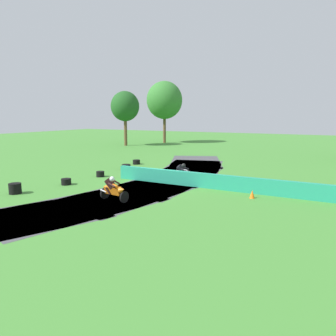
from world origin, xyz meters
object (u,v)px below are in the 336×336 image
tire_stack_near (15,188)px  tire_stack_mid_b (100,174)px  motorcycle_lead_orange (114,189)px  traffic_cone (252,194)px  motorcycle_chase_white (184,174)px  tire_stack_extra_a (136,162)px  tire_stack_mid_a (66,182)px  tire_stack_far (126,167)px

tire_stack_near → tire_stack_mid_b: (1.00, 6.22, -0.10)m
motorcycle_lead_orange → tire_stack_near: bearing=-167.5°
traffic_cone → tire_stack_near: bearing=-156.5°
motorcycle_lead_orange → tire_stack_near: motorcycle_lead_orange is taller
motorcycle_chase_white → tire_stack_extra_a: size_ratio=2.55×
tire_stack_mid_b → tire_stack_mid_a: bearing=-93.4°
tire_stack_mid_a → tire_stack_far: same height
motorcycle_lead_orange → tire_stack_far: bearing=121.6°
motorcycle_chase_white → tire_stack_mid_b: (-6.24, -0.87, -0.43)m
tire_stack_mid_a → motorcycle_lead_orange: bearing=-19.0°
motorcycle_chase_white → tire_stack_far: 7.05m
tire_stack_near → tire_stack_mid_b: bearing=80.9°
tire_stack_near → tire_stack_far: (0.75, 9.81, -0.10)m
motorcycle_lead_orange → tire_stack_far: (-5.22, 8.49, -0.44)m
tire_stack_mid_a → motorcycle_chase_white: bearing=31.9°
motorcycle_lead_orange → traffic_cone: motorcycle_lead_orange is taller
traffic_cone → tire_stack_far: bearing=158.4°
tire_stack_mid_a → tire_stack_extra_a: (-0.79, 9.35, 0.00)m
tire_stack_extra_a → traffic_cone: traffic_cone is taller
tire_stack_extra_a → traffic_cone: 14.09m
motorcycle_chase_white → tire_stack_extra_a: bearing=143.5°
motorcycle_lead_orange → tire_stack_mid_a: size_ratio=2.74×
tire_stack_mid_a → tire_stack_mid_b: same height
motorcycle_lead_orange → motorcycle_chase_white: 5.91m
motorcycle_chase_white → tire_stack_mid_a: 7.59m
tire_stack_mid_a → tire_stack_far: (-0.07, 6.72, -0.00)m
motorcycle_lead_orange → tire_stack_extra_a: bearing=118.1°
motorcycle_lead_orange → tire_stack_mid_b: motorcycle_lead_orange is taller
tire_stack_extra_a → tire_stack_far: bearing=-74.5°
motorcycle_chase_white → tire_stack_mid_b: motorcycle_chase_white is taller
tire_stack_near → tire_stack_far: bearing=85.7°
tire_stack_far → traffic_cone: size_ratio=1.62×
tire_stack_mid_b → tire_stack_far: (-0.25, 3.59, -0.00)m
tire_stack_mid_b → motorcycle_chase_white: bearing=7.9°
tire_stack_mid_a → tire_stack_mid_b: (0.19, 3.13, 0.00)m
tire_stack_mid_a → tire_stack_far: bearing=90.6°
tire_stack_extra_a → traffic_cone: size_ratio=1.50×
tire_stack_mid_a → traffic_cone: 11.55m
motorcycle_chase_white → tire_stack_near: (-7.24, -7.09, -0.33)m
tire_stack_mid_a → traffic_cone: bearing=11.0°
motorcycle_chase_white → tire_stack_mid_a: size_ratio=2.72×
tire_stack_near → tire_stack_mid_a: tire_stack_near is taller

